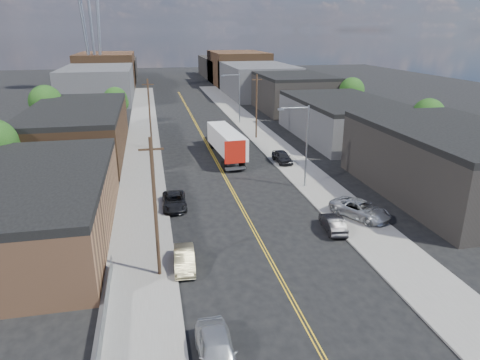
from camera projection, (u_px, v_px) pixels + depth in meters
name	position (u px, v px, depth m)	size (l,w,h in m)	color
ground	(197.00, 125.00, 77.88)	(260.00, 260.00, 0.00)	black
centerline	(208.00, 146.00, 64.03)	(0.32, 120.00, 0.01)	gold
sidewalk_left	(143.00, 149.00, 62.16)	(5.00, 140.00, 0.15)	slate
sidewalk_right	(269.00, 142.00, 65.85)	(5.00, 140.00, 0.15)	slate
warehouse_tan	(32.00, 207.00, 34.67)	(12.00, 22.00, 5.60)	brown
warehouse_brown	(78.00, 131.00, 58.52)	(12.00, 26.00, 6.60)	#442C1B
industrial_right_a	(452.00, 161.00, 44.04)	(14.00, 22.00, 7.10)	black
industrial_right_b	(343.00, 118.00, 68.22)	(14.00, 24.00, 6.10)	#353537
industrial_right_c	(292.00, 92.00, 91.98)	(14.00, 22.00, 7.60)	black
skyline_left_a	(99.00, 83.00, 104.99)	(16.00, 30.00, 8.00)	#353537
skyline_right_a	(257.00, 80.00, 112.76)	(16.00, 30.00, 8.00)	#353537
skyline_left_b	(107.00, 70.00, 127.74)	(16.00, 26.00, 10.00)	#442C1B
skyline_right_b	(238.00, 68.00, 135.52)	(16.00, 26.00, 10.00)	#442C1B
skyline_left_c	(112.00, 70.00, 146.71)	(16.00, 40.00, 7.00)	black
skyline_right_c	(227.00, 68.00, 154.48)	(16.00, 40.00, 7.00)	black
streetlight_near	(303.00, 140.00, 45.27)	(3.39, 0.25, 9.00)	gray
streetlight_far	(237.00, 94.00, 77.59)	(3.39, 0.25, 9.00)	gray
utility_pole_left_near	(155.00, 208.00, 28.42)	(1.60, 0.26, 10.00)	black
utility_pole_left_far	(150.00, 114.00, 60.74)	(1.60, 0.26, 10.00)	black
utility_pole_right	(256.00, 106.00, 66.69)	(1.60, 0.26, 10.00)	black
chainlink_fence	(102.00, 335.00, 23.26)	(0.05, 16.00, 1.22)	slate
tree_left_mid	(46.00, 104.00, 66.80)	(5.10, 5.04, 8.37)	black
tree_left_far	(116.00, 101.00, 75.51)	(4.35, 4.20, 6.97)	black
tree_right_near	(428.00, 117.00, 59.95)	(4.60, 4.48, 7.44)	black
tree_right_far	(352.00, 92.00, 82.01)	(4.85, 4.76, 7.91)	black
semi_truck	(224.00, 140.00, 58.02)	(3.45, 15.36, 3.98)	silver
car_left_a	(217.00, 351.00, 21.87)	(1.95, 4.84, 1.65)	#B1B4B6
car_left_b	(184.00, 259.00, 30.88)	(1.45, 4.16, 1.37)	#847C57
car_left_c	(174.00, 201.00, 41.42)	(2.26, 4.89, 1.36)	black
car_right_oncoming	(333.00, 223.00, 36.61)	(1.46, 4.18, 1.38)	black
car_right_lot_a	(360.00, 209.00, 38.89)	(2.59, 5.62, 1.56)	#A9ABAE
car_right_lot_c	(282.00, 157.00, 55.17)	(1.77, 4.39, 1.50)	black
car_ahead_truck	(215.00, 137.00, 66.44)	(2.30, 4.98, 1.39)	black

